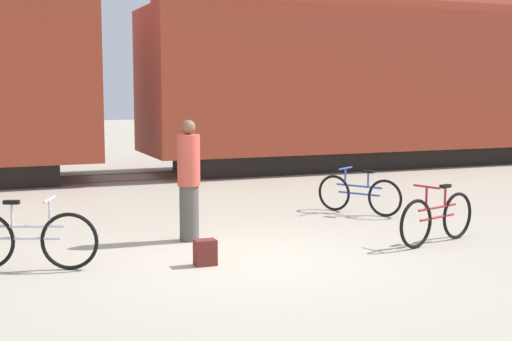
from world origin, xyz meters
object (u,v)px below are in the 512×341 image
object	(u,v)px
bicycle_blue	(359,194)
backpack	(205,252)
bicycle_silver	(28,240)
freight_train	(119,56)
bicycle_maroon	(437,218)
person_in_red	(189,180)

from	to	relation	value
bicycle_blue	backpack	xyz separation A→B (m)	(-3.77, -2.58, -0.19)
bicycle_silver	backpack	bearing A→B (deg)	-15.67
freight_train	bicycle_blue	xyz separation A→B (m)	(3.06, -6.76, -2.71)
backpack	bicycle_maroon	bearing A→B (deg)	-0.47
bicycle_maroon	bicycle_silver	world-z (taller)	bicycle_silver
bicycle_silver	person_in_red	world-z (taller)	person_in_red
bicycle_blue	bicycle_silver	xyz separation A→B (m)	(-5.94, -1.97, 0.03)
bicycle_blue	bicycle_maroon	distance (m)	2.62
freight_train	bicycle_silver	xyz separation A→B (m)	(-2.88, -8.73, -2.68)
freight_train	bicycle_silver	size ratio (longest dim) A/B	31.06
backpack	person_in_red	bearing A→B (deg)	81.49
freight_train	bicycle_blue	distance (m)	7.90
bicycle_maroon	backpack	size ratio (longest dim) A/B	4.91
bicycle_blue	bicycle_silver	distance (m)	6.26
person_in_red	backpack	size ratio (longest dim) A/B	5.40
bicycle_maroon	bicycle_silver	size ratio (longest dim) A/B	0.98
freight_train	bicycle_blue	size ratio (longest dim) A/B	35.43
bicycle_silver	backpack	world-z (taller)	bicycle_silver
freight_train	bicycle_maroon	size ratio (longest dim) A/B	31.65
bicycle_silver	backpack	distance (m)	2.27
bicycle_blue	backpack	distance (m)	4.57
bicycle_blue	backpack	bearing A→B (deg)	-145.55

